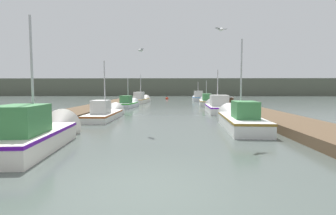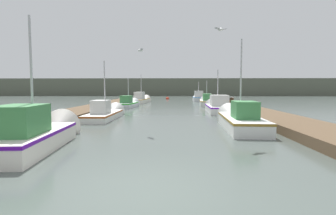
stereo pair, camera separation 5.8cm
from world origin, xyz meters
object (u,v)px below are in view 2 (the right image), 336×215
object	(u,v)px
mooring_piling_2	(232,105)
fishing_boat_5	(206,101)
fishing_boat_6	(142,99)
seagull_1	(140,50)
fishing_boat_0	(37,133)
fishing_boat_7	(198,98)
seagull_lead	(221,29)
fishing_boat_1	(239,119)
mooring_piling_1	(211,98)
fishing_boat_4	(129,104)
fishing_boat_3	(217,107)
mooring_piling_0	(201,97)
fishing_boat_2	(107,113)
channel_buoy	(168,98)

from	to	relation	value
mooring_piling_2	fishing_boat_5	bearing A→B (deg)	94.70
fishing_boat_6	seagull_1	world-z (taller)	seagull_1
fishing_boat_0	fishing_boat_7	size ratio (longest dim) A/B	1.17
fishing_boat_6	seagull_lead	world-z (taller)	seagull_lead
fishing_boat_5	mooring_piling_2	bearing A→B (deg)	-81.11
fishing_boat_1	fishing_boat_6	bearing A→B (deg)	112.56
mooring_piling_1	seagull_lead	xyz separation A→B (m)	(-2.98, -24.80, 3.74)
fishing_boat_7	fishing_boat_4	bearing A→B (deg)	-121.08
fishing_boat_5	fishing_boat_4	bearing A→B (deg)	-152.66
mooring_piling_1	mooring_piling_2	size ratio (longest dim) A/B	1.01
fishing_boat_3	mooring_piling_0	size ratio (longest dim) A/B	5.95
fishing_boat_7	mooring_piling_1	world-z (taller)	fishing_boat_7
fishing_boat_1	seagull_lead	xyz separation A→B (m)	(-1.50, -2.92, 3.99)
fishing_boat_0	mooring_piling_0	xyz separation A→B (m)	(9.39, 37.18, 0.01)
mooring_piling_0	seagull_lead	bearing A→B (deg)	-94.40
seagull_lead	fishing_boat_1	bearing A→B (deg)	34.17
fishing_boat_3	seagull_1	distance (m)	11.20
fishing_boat_7	seagull_1	distance (m)	28.88
fishing_boat_2	fishing_boat_6	xyz separation A→B (m)	(0.05, 18.21, 0.11)
fishing_boat_2	seagull_1	size ratio (longest dim) A/B	10.89
mooring_piling_0	seagull_lead	world-z (taller)	seagull_lead
fishing_boat_7	mooring_piling_1	bearing A→B (deg)	-76.55
fishing_boat_7	channel_buoy	world-z (taller)	fishing_boat_7
fishing_boat_7	fishing_boat_1	bearing A→B (deg)	-89.43
fishing_boat_1	mooring_piling_2	distance (m)	7.55
fishing_boat_0	fishing_boat_6	world-z (taller)	fishing_boat_0
fishing_boat_0	mooring_piling_1	xyz separation A→B (m)	(9.65, 26.73, 0.19)
seagull_lead	fishing_boat_7	bearing A→B (deg)	57.99
fishing_boat_4	mooring_piling_1	size ratio (longest dim) A/B	3.65
mooring_piling_1	fishing_boat_7	bearing A→B (deg)	102.29
fishing_boat_5	seagull_1	bearing A→B (deg)	-102.32
mooring_piling_0	mooring_piling_1	xyz separation A→B (m)	(0.26, -10.45, 0.18)
fishing_boat_7	mooring_piling_2	xyz separation A→B (m)	(0.93, -19.91, 0.17)
fishing_boat_2	mooring_piling_2	xyz separation A→B (m)	(9.21, 3.66, 0.32)
fishing_boat_2	fishing_boat_3	world-z (taller)	fishing_boat_2
fishing_boat_7	seagull_1	bearing A→B (deg)	-99.55
fishing_boat_6	mooring_piling_2	xyz separation A→B (m)	(9.16, -14.55, 0.21)
fishing_boat_4	fishing_boat_0	bearing A→B (deg)	-84.72
fishing_boat_1	mooring_piling_2	size ratio (longest dim) A/B	4.84
fishing_boat_1	seagull_1	world-z (taller)	fishing_boat_1
fishing_boat_2	mooring_piling_1	size ratio (longest dim) A/B	4.39
fishing_boat_6	channel_buoy	bearing A→B (deg)	78.88
fishing_boat_2	seagull_1	distance (m)	6.52
fishing_boat_4	fishing_boat_7	size ratio (longest dim) A/B	1.03
seagull_1	fishing_boat_6	bearing A→B (deg)	160.21
mooring_piling_1	channel_buoy	xyz separation A→B (m)	(-6.20, 10.97, -0.53)
fishing_boat_5	seagull_lead	xyz separation A→B (m)	(-1.89, -20.45, 3.99)
channel_buoy	mooring_piling_2	bearing A→B (deg)	-76.85
fishing_boat_2	fishing_boat_1	bearing A→B (deg)	-25.27
fishing_boat_2	fishing_boat_6	bearing A→B (deg)	89.93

